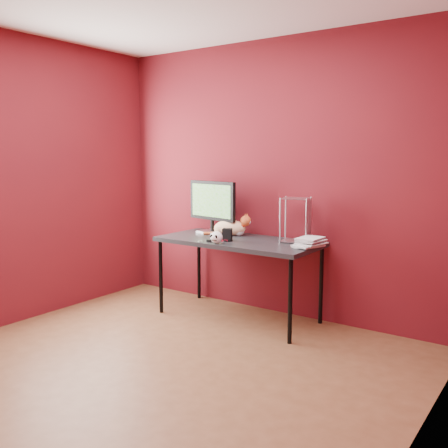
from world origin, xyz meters
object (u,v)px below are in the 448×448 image
Objects in this scene: cat at (231,227)px; skull_mug at (216,237)px; desk at (238,245)px; speaker at (227,235)px; monitor at (212,204)px; book_stack at (304,189)px.

cat is 0.48m from skull_mug.
skull_mug is (-0.04, -0.29, 0.11)m from desk.
cat is 3.96× the size of skull_mug.
cat is at bearing 96.19° from speaker.
desk is 0.56m from monitor.
monitor is at bearing 173.54° from book_stack.
book_stack is at bearing -20.34° from cat.
book_stack is at bearing -8.47° from speaker.
cat is at bearing 141.02° from desk.
desk is 0.28m from cat.
speaker is at bearing -106.29° from desk.
monitor is 0.31m from cat.
speaker is at bearing -73.28° from cat.
skull_mug is 0.16m from speaker.
monitor is 0.53m from speaker.
speaker is (0.00, 0.16, -0.00)m from skull_mug.
skull_mug is (0.38, -0.45, -0.23)m from monitor.
book_stack is (1.05, -0.12, 0.20)m from monitor.
speaker is at bearing -27.96° from monitor.
monitor is (-0.42, 0.16, 0.34)m from desk.
monitor reaches higher than cat.
cat reaches higher than desk.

